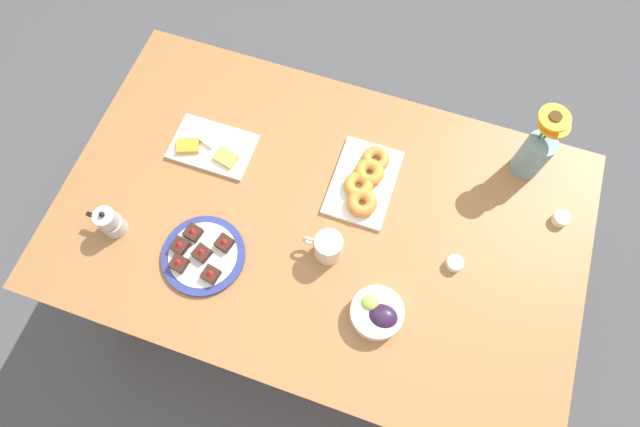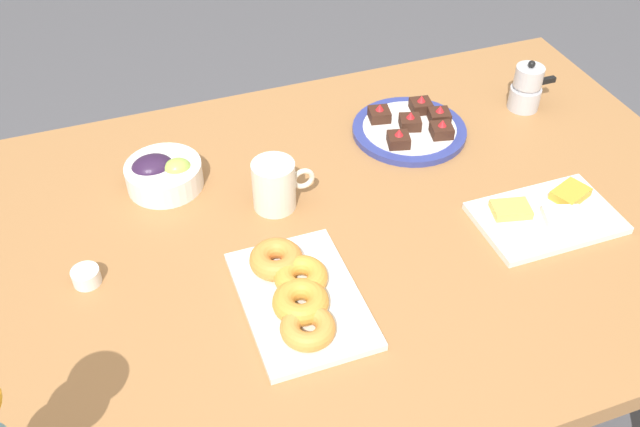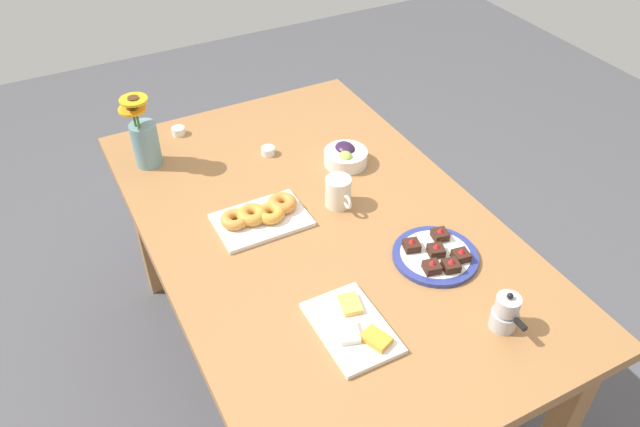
# 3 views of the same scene
# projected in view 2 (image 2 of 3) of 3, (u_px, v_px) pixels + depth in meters

# --- Properties ---
(dining_table) EXTENTS (1.60, 1.00, 0.74)m
(dining_table) POSITION_uv_depth(u_px,v_px,m) (320.00, 262.00, 1.37)
(dining_table) COLOR #9E6B3D
(dining_table) RESTS_ON ground_plane
(coffee_mug) EXTENTS (0.12, 0.08, 0.10)m
(coffee_mug) POSITION_uv_depth(u_px,v_px,m) (275.00, 185.00, 1.33)
(coffee_mug) COLOR silver
(coffee_mug) RESTS_ON dining_table
(grape_bowl) EXTENTS (0.15, 0.15, 0.07)m
(grape_bowl) POSITION_uv_depth(u_px,v_px,m) (163.00, 173.00, 1.39)
(grape_bowl) COLOR white
(grape_bowl) RESTS_ON dining_table
(cheese_platter) EXTENTS (0.26, 0.17, 0.03)m
(cheese_platter) POSITION_uv_depth(u_px,v_px,m) (547.00, 215.00, 1.33)
(cheese_platter) COLOR white
(cheese_platter) RESTS_ON dining_table
(croissant_platter) EXTENTS (0.19, 0.28, 0.05)m
(croissant_platter) POSITION_uv_depth(u_px,v_px,m) (298.00, 293.00, 1.17)
(croissant_platter) COLOR white
(croissant_platter) RESTS_ON dining_table
(jam_cup_berry) EXTENTS (0.05, 0.05, 0.03)m
(jam_cup_berry) POSITION_uv_depth(u_px,v_px,m) (86.00, 276.00, 1.21)
(jam_cup_berry) COLOR white
(jam_cup_berry) RESTS_ON dining_table
(dessert_plate) EXTENTS (0.25, 0.25, 0.05)m
(dessert_plate) POSITION_uv_depth(u_px,v_px,m) (410.00, 128.00, 1.54)
(dessert_plate) COLOR navy
(dessert_plate) RESTS_ON dining_table
(moka_pot) EXTENTS (0.11, 0.07, 0.12)m
(moka_pot) POSITION_uv_depth(u_px,v_px,m) (527.00, 88.00, 1.59)
(moka_pot) COLOR #B7B7BC
(moka_pot) RESTS_ON dining_table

